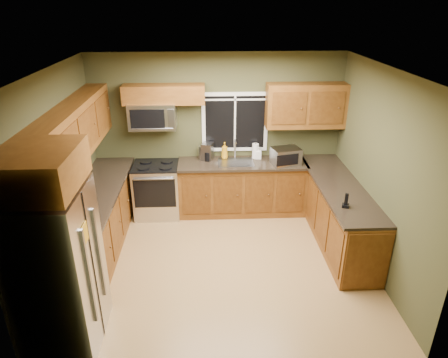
{
  "coord_description": "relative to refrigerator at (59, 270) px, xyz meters",
  "views": [
    {
      "loc": [
        -0.18,
        -4.74,
        3.46
      ],
      "look_at": [
        0.05,
        0.35,
        1.15
      ],
      "focal_mm": 32.0,
      "sensor_mm": 36.0,
      "label": 1
    }
  ],
  "objects": [
    {
      "name": "upper_cabinets_left",
      "position": [
        -0.2,
        1.78,
        0.96
      ],
      "size": [
        0.33,
        2.65,
        0.72
      ],
      "primitive_type": "cube",
      "color": "brown",
      "rests_on": "left_wall"
    },
    {
      "name": "refrigerator",
      "position": [
        0.0,
        0.0,
        0.0
      ],
      "size": [
        0.74,
        0.9,
        1.8
      ],
      "color": "#B7B7BC",
      "rests_on": "ground"
    },
    {
      "name": "back_wall",
      "position": [
        1.74,
        3.1,
        0.45
      ],
      "size": [
        4.2,
        0.0,
        4.2
      ],
      "primitive_type": "plane",
      "rotation": [
        1.57,
        0.0,
        0.0
      ],
      "color": "#3E3F23",
      "rests_on": "ground"
    },
    {
      "name": "upper_cabinet_over_fridge",
      "position": [
        -0.0,
        0.0,
        1.13
      ],
      "size": [
        0.72,
        0.9,
        0.38
      ],
      "primitive_type": "cube",
      "color": "brown",
      "rests_on": "left_wall"
    },
    {
      "name": "cordless_phone",
      "position": [
        3.38,
        1.14,
        0.1
      ],
      "size": [
        0.11,
        0.11,
        0.2
      ],
      "color": "black",
      "rests_on": "countertop_peninsula"
    },
    {
      "name": "countertop_left",
      "position": [
        -0.04,
        1.78,
        0.02
      ],
      "size": [
        0.65,
        2.65,
        0.04
      ],
      "primitive_type": "cube",
      "color": "black",
      "rests_on": "base_cabinets_left"
    },
    {
      "name": "upper_cabinets_back_right",
      "position": [
        3.19,
        2.94,
        0.96
      ],
      "size": [
        1.3,
        0.33,
        0.72
      ],
      "primitive_type": "cube",
      "color": "brown",
      "rests_on": "back_wall"
    },
    {
      "name": "base_cabinets_left",
      "position": [
        -0.06,
        1.78,
        -0.45
      ],
      "size": [
        0.6,
        2.65,
        0.9
      ],
      "primitive_type": "cube",
      "color": "brown",
      "rests_on": "ground"
    },
    {
      "name": "kettle",
      "position": [
        1.5,
        2.95,
        0.18
      ],
      "size": [
        0.21,
        0.21,
        0.3
      ],
      "color": "#B7B7BC",
      "rests_on": "countertop_back"
    },
    {
      "name": "ceiling",
      "position": [
        1.74,
        1.3,
        1.8
      ],
      "size": [
        4.2,
        4.2,
        0.0
      ],
      "primitive_type": "plane",
      "rotation": [
        3.14,
        0.0,
        0.0
      ],
      "color": "white",
      "rests_on": "back_wall"
    },
    {
      "name": "soap_bottle_b",
      "position": [
        2.44,
        2.94,
        0.15
      ],
      "size": [
        0.1,
        0.1,
        0.21
      ],
      "primitive_type": "imported",
      "rotation": [
        0.0,
        0.0,
        -0.05
      ],
      "color": "white",
      "rests_on": "countertop_back"
    },
    {
      "name": "base_cabinets_peninsula",
      "position": [
        3.54,
        1.84,
        -0.45
      ],
      "size": [
        0.6,
        2.52,
        0.9
      ],
      "color": "brown",
      "rests_on": "ground"
    },
    {
      "name": "window",
      "position": [
        2.04,
        3.08,
        0.65
      ],
      "size": [
        1.12,
        0.03,
        1.02
      ],
      "color": "white",
      "rests_on": "back_wall"
    },
    {
      "name": "floor",
      "position": [
        1.74,
        1.3,
        -0.9
      ],
      "size": [
        4.2,
        4.2,
        0.0
      ],
      "primitive_type": "plane",
      "color": "#9B7444",
      "rests_on": "ground"
    },
    {
      "name": "coffee_maker",
      "position": [
        1.57,
        2.94,
        0.18
      ],
      "size": [
        0.23,
        0.27,
        0.29
      ],
      "color": "slate",
      "rests_on": "countertop_back"
    },
    {
      "name": "countertop_back",
      "position": [
        2.15,
        2.78,
        0.02
      ],
      "size": [
        2.17,
        0.65,
        0.04
      ],
      "primitive_type": "cube",
      "color": "black",
      "rests_on": "base_cabinets_back"
    },
    {
      "name": "toaster_oven",
      "position": [
        2.86,
        2.67,
        0.18
      ],
      "size": [
        0.51,
        0.44,
        0.28
      ],
      "color": "#B7B7BC",
      "rests_on": "countertop_back"
    },
    {
      "name": "microwave",
      "position": [
        0.69,
        2.91,
        0.83
      ],
      "size": [
        0.76,
        0.41,
        0.42
      ],
      "color": "#B7B7BC",
      "rests_on": "back_wall"
    },
    {
      "name": "countertop_peninsula",
      "position": [
        3.51,
        1.85,
        0.02
      ],
      "size": [
        0.65,
        2.5,
        0.04
      ],
      "primitive_type": "cube",
      "color": "black",
      "rests_on": "base_cabinets_peninsula"
    },
    {
      "name": "upper_cabinets_back_left",
      "position": [
        0.89,
        2.94,
        1.17
      ],
      "size": [
        1.3,
        0.33,
        0.3
      ],
      "primitive_type": "cube",
      "color": "brown",
      "rests_on": "back_wall"
    },
    {
      "name": "sink",
      "position": [
        2.04,
        2.79,
        0.05
      ],
      "size": [
        0.6,
        0.42,
        0.36
      ],
      "color": "slate",
      "rests_on": "countertop_back"
    },
    {
      "name": "base_cabinets_back",
      "position": [
        2.15,
        2.8,
        -0.45
      ],
      "size": [
        2.17,
        0.6,
        0.9
      ],
      "primitive_type": "cube",
      "color": "brown",
      "rests_on": "ground"
    },
    {
      "name": "front_wall",
      "position": [
        1.74,
        -0.5,
        0.45
      ],
      "size": [
        4.2,
        0.0,
        4.2
      ],
      "primitive_type": "plane",
      "rotation": [
        -1.57,
        0.0,
        0.0
      ],
      "color": "#3E3F23",
      "rests_on": "ground"
    },
    {
      "name": "range",
      "position": [
        0.69,
        2.77,
        -0.43
      ],
      "size": [
        0.76,
        0.69,
        0.94
      ],
      "color": "#B7B7BC",
      "rests_on": "ground"
    },
    {
      "name": "left_wall",
      "position": [
        -0.36,
        1.3,
        0.45
      ],
      "size": [
        0.0,
        3.6,
        3.6
      ],
      "primitive_type": "plane",
      "rotation": [
        1.57,
        0.0,
        1.57
      ],
      "color": "#3E3F23",
      "rests_on": "ground"
    },
    {
      "name": "paper_towel_roll",
      "position": [
        2.39,
        2.97,
        0.17
      ],
      "size": [
        0.14,
        0.14,
        0.29
      ],
      "color": "white",
      "rests_on": "countertop_back"
    },
    {
      "name": "right_wall",
      "position": [
        3.84,
        1.3,
        0.45
      ],
      "size": [
        0.0,
        3.6,
        3.6
      ],
      "primitive_type": "plane",
      "rotation": [
        1.57,
        0.0,
        -1.57
      ],
      "color": "#3E3F23",
      "rests_on": "ground"
    },
    {
      "name": "soap_bottle_a",
      "position": [
        1.86,
        2.97,
        0.18
      ],
      "size": [
        0.12,
        0.12,
        0.29
      ],
      "primitive_type": "imported",
      "rotation": [
        0.0,
        0.0,
        -0.09
      ],
      "color": "#C98A12",
      "rests_on": "countertop_back"
    }
  ]
}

